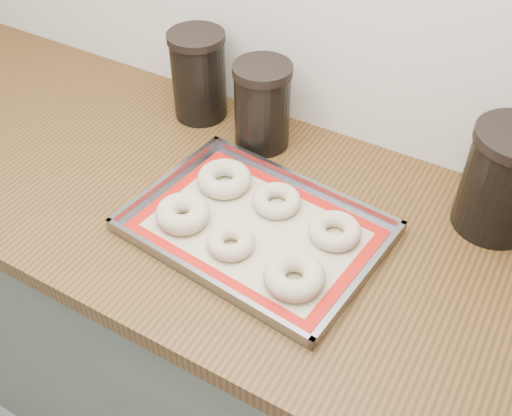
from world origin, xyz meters
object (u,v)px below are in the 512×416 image
Objects in this scene: bagel_front_left at (183,214)px; bagel_back_right at (335,231)px; bagel_back_mid at (277,201)px; canister_right at (505,181)px; canister_left at (199,75)px; bagel_front_right at (294,276)px; canister_mid at (262,106)px; bagel_front_mid at (231,242)px; baking_tray at (256,229)px; bagel_back_left at (224,179)px.

bagel_front_left is 1.06× the size of bagel_back_right.
bagel_back_mid is 0.45× the size of canister_right.
canister_right is at bearing -2.46° from canister_left.
canister_mid is (-0.25, 0.33, 0.07)m from bagel_front_right.
canister_left is (-0.30, 0.34, 0.08)m from bagel_front_mid.
bagel_front_right is at bearing -52.49° from bagel_back_mid.
bagel_front_right is (0.12, -0.08, 0.02)m from baking_tray.
baking_tray is at bearing 146.59° from bagel_front_right.
bagel_front_mid is (-0.02, -0.07, 0.01)m from baking_tray.
bagel_front_mid is 0.19m from bagel_back_right.
bagel_front_mid is 0.80× the size of bagel_back_left.
bagel_back_right is at bearing 21.72° from bagel_front_left.
bagel_front_left reaches higher than bagel_front_mid.
bagel_back_mid is 0.38m from canister_left.
bagel_front_left is at bearing -61.18° from canister_left.
bagel_front_left is 0.49× the size of canister_right.
bagel_front_left is 0.31m from canister_mid.
baking_tray is at bearing -62.48° from canister_mid.
bagel_back_left is 0.26m from bagel_back_right.
bagel_back_right is 0.51× the size of canister_mid.
canister_left is (-0.31, 0.28, 0.10)m from baking_tray.
bagel_front_right reaches higher than baking_tray.
bagel_front_left reaches higher than baking_tray.
bagel_front_mid is 0.46× the size of canister_mid.
bagel_back_right is 0.34m from canister_mid.
canister_mid is (-0.27, 0.19, 0.08)m from bagel_back_right.
baking_tray is at bearing 21.01° from bagel_front_left.
bagel_front_left is 0.29m from bagel_back_right.
canister_right is at bearing 33.13° from baking_tray.
bagel_front_left reaches higher than bagel_back_left.
baking_tray is at bearing 76.80° from bagel_front_mid.
baking_tray is 4.45× the size of bagel_back_left.
bagel_front_right is 0.97× the size of bagel_back_left.
bagel_front_mid is 0.92× the size of bagel_back_mid.
bagel_back_left is 1.16× the size of bagel_back_mid.
bagel_back_left is (-0.12, 0.08, 0.02)m from baking_tray.
canister_right is at bearing 24.45° from bagel_back_mid.
bagel_front_mid is at bearing -103.20° from baking_tray.
bagel_front_right is at bearing -6.62° from bagel_front_mid.
baking_tray is at bearing -146.87° from canister_right.
bagel_front_left is at bearing -158.99° from baking_tray.
canister_mid is 0.51m from canister_right.
bagel_front_left is at bearing -149.75° from canister_right.
canister_left is at bearing 140.57° from bagel_front_right.
canister_mid reaches higher than bagel_front_mid.
bagel_front_right reaches higher than bagel_back_right.
canister_right reaches higher than canister_mid.
bagel_back_mid is (0.00, 0.08, 0.01)m from baking_tray.
bagel_front_left reaches higher than bagel_front_right.
canister_mid is at bearing 110.03° from bagel_front_mid.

